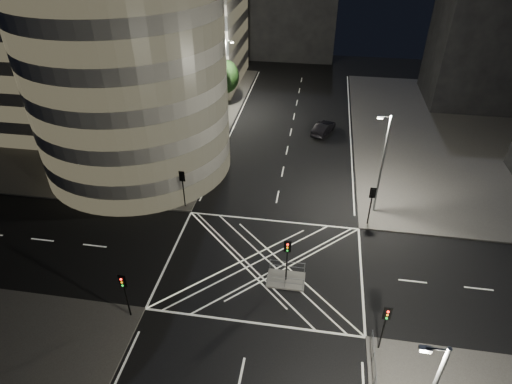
% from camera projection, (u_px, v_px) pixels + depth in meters
% --- Properties ---
extents(ground, '(120.00, 120.00, 0.00)m').
position_uv_depth(ground, '(264.00, 265.00, 35.58)').
color(ground, black).
rests_on(ground, ground).
extents(sidewalk_far_left, '(42.00, 42.00, 0.15)m').
position_uv_depth(sidewalk_far_left, '(91.00, 111.00, 61.34)').
color(sidewalk_far_left, '#4A4745').
rests_on(sidewalk_far_left, ground).
extents(central_island, '(3.00, 2.00, 0.15)m').
position_uv_depth(central_island, '(286.00, 280.00, 34.06)').
color(central_island, slate).
rests_on(central_island, ground).
extents(office_tower_curved, '(30.00, 29.00, 27.20)m').
position_uv_depth(office_tower_curved, '(101.00, 39.00, 46.43)').
color(office_tower_curved, gray).
rests_on(office_tower_curved, sidewalk_far_left).
extents(office_block_rear, '(24.00, 16.00, 22.00)m').
position_uv_depth(office_block_rear, '(163.00, 9.00, 66.43)').
color(office_block_rear, gray).
rests_on(office_block_rear, sidewalk_far_left).
extents(building_right_far, '(14.00, 12.00, 15.00)m').
position_uv_depth(building_right_far, '(486.00, 50.00, 60.54)').
color(building_right_far, black).
rests_on(building_right_far, sidewalk_far_right).
extents(building_far_end, '(18.00, 8.00, 18.00)m').
position_uv_depth(building_far_end, '(288.00, 7.00, 78.36)').
color(building_far_end, black).
rests_on(building_far_end, ground).
extents(tree_a, '(4.46, 4.46, 7.21)m').
position_uv_depth(tree_a, '(171.00, 153.00, 41.59)').
color(tree_a, black).
rests_on(tree_a, sidewalk_far_left).
extents(tree_b, '(5.22, 5.22, 8.00)m').
position_uv_depth(tree_b, '(188.00, 123.00, 46.29)').
color(tree_b, black).
rests_on(tree_b, sidewalk_far_left).
extents(tree_c, '(4.59, 4.59, 7.57)m').
position_uv_depth(tree_c, '(202.00, 102.00, 51.22)').
color(tree_c, black).
rests_on(tree_c, sidewalk_far_left).
extents(tree_d, '(4.42, 4.42, 7.98)m').
position_uv_depth(tree_d, '(214.00, 81.00, 55.84)').
color(tree_d, black).
rests_on(tree_d, sidewalk_far_left).
extents(tree_e, '(4.22, 4.22, 6.43)m').
position_uv_depth(tree_e, '(224.00, 77.00, 61.54)').
color(tree_e, black).
rests_on(tree_e, sidewalk_far_left).
extents(traffic_signal_fl, '(0.55, 0.22, 4.00)m').
position_uv_depth(traffic_signal_fl, '(183.00, 182.00, 40.63)').
color(traffic_signal_fl, black).
rests_on(traffic_signal_fl, sidewalk_far_left).
extents(traffic_signal_nl, '(0.55, 0.22, 4.00)m').
position_uv_depth(traffic_signal_nl, '(124.00, 288.00, 29.54)').
color(traffic_signal_nl, black).
rests_on(traffic_signal_nl, sidewalk_near_left).
extents(traffic_signal_fr, '(0.55, 0.22, 4.00)m').
position_uv_depth(traffic_signal_fr, '(372.00, 199.00, 38.35)').
color(traffic_signal_fr, black).
rests_on(traffic_signal_fr, sidewalk_far_right).
extents(traffic_signal_nr, '(0.55, 0.22, 4.00)m').
position_uv_depth(traffic_signal_nr, '(385.00, 321.00, 27.25)').
color(traffic_signal_nr, black).
rests_on(traffic_signal_nr, sidewalk_near_right).
extents(traffic_signal_island, '(0.55, 0.22, 4.00)m').
position_uv_depth(traffic_signal_island, '(287.00, 253.00, 32.46)').
color(traffic_signal_island, black).
rests_on(traffic_signal_island, central_island).
extents(street_lamp_left_near, '(1.25, 0.25, 10.00)m').
position_uv_depth(street_lamp_left_near, '(189.00, 133.00, 43.48)').
color(street_lamp_left_near, slate).
rests_on(street_lamp_left_near, sidewalk_far_left).
extents(street_lamp_left_far, '(1.25, 0.25, 10.00)m').
position_uv_depth(street_lamp_left_far, '(227.00, 74.00, 58.17)').
color(street_lamp_left_far, slate).
rests_on(street_lamp_left_far, sidewalk_far_left).
extents(street_lamp_right_far, '(1.25, 0.25, 10.00)m').
position_uv_depth(street_lamp_right_far, '(382.00, 162.00, 38.58)').
color(street_lamp_right_far, slate).
rests_on(street_lamp_right_far, sidewalk_far_right).
extents(railing_island_south, '(2.80, 0.06, 1.10)m').
position_uv_depth(railing_island_south, '(285.00, 282.00, 32.97)').
color(railing_island_south, slate).
rests_on(railing_island_south, central_island).
extents(railing_island_north, '(2.80, 0.06, 1.10)m').
position_uv_depth(railing_island_north, '(287.00, 266.00, 34.44)').
color(railing_island_north, slate).
rests_on(railing_island_north, central_island).
extents(sedan, '(3.20, 4.94, 1.54)m').
position_uv_depth(sedan, '(323.00, 128.00, 55.23)').
color(sedan, black).
rests_on(sedan, ground).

